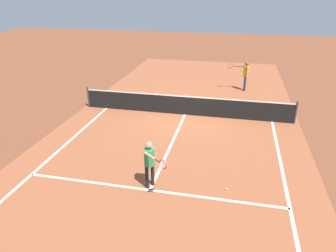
# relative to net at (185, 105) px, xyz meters

# --- Properties ---
(ground_plane) EXTENTS (60.00, 60.00, 0.00)m
(ground_plane) POSITION_rel_net_xyz_m (0.00, 0.00, -0.49)
(ground_plane) COLOR brown
(court_surface_inbounds) EXTENTS (10.62, 24.40, 0.00)m
(court_surface_inbounds) POSITION_rel_net_xyz_m (0.00, 0.00, -0.49)
(court_surface_inbounds) COLOR #9E5433
(court_surface_inbounds) RESTS_ON ground_plane
(line_sideline_left) EXTENTS (0.10, 11.89, 0.01)m
(line_sideline_left) POSITION_rel_net_xyz_m (-4.11, -5.95, -0.49)
(line_sideline_left) COLOR white
(line_sideline_left) RESTS_ON ground_plane
(line_sideline_right) EXTENTS (0.10, 11.89, 0.01)m
(line_sideline_right) POSITION_rel_net_xyz_m (4.11, -5.95, -0.49)
(line_sideline_right) COLOR white
(line_sideline_right) RESTS_ON ground_plane
(line_service_near) EXTENTS (8.22, 0.10, 0.01)m
(line_service_near) POSITION_rel_net_xyz_m (0.00, -6.40, -0.49)
(line_service_near) COLOR white
(line_service_near) RESTS_ON ground_plane
(line_center_service) EXTENTS (0.10, 6.40, 0.01)m
(line_center_service) POSITION_rel_net_xyz_m (0.00, -3.20, -0.49)
(line_center_service) COLOR white
(line_center_service) RESTS_ON ground_plane
(net) EXTENTS (10.22, 0.09, 1.07)m
(net) POSITION_rel_net_xyz_m (0.00, 0.00, 0.00)
(net) COLOR #33383D
(net) RESTS_ON ground_plane
(player_near) EXTENTS (0.86, 0.95, 1.56)m
(player_near) POSITION_rel_net_xyz_m (-0.04, -6.21, 0.47)
(player_near) COLOR black
(player_near) RESTS_ON ground_plane
(player_far) EXTENTS (1.25, 0.42, 1.75)m
(player_far) POSITION_rel_net_xyz_m (2.80, 4.68, 0.60)
(player_far) COLOR navy
(player_far) RESTS_ON ground_plane
(tennis_ball_mid_court) EXTENTS (0.07, 0.07, 0.07)m
(tennis_ball_mid_court) POSITION_rel_net_xyz_m (2.31, -5.88, -0.46)
(tennis_ball_mid_court) COLOR #CCE033
(tennis_ball_mid_court) RESTS_ON ground_plane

